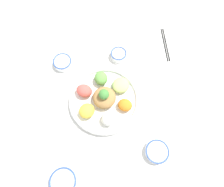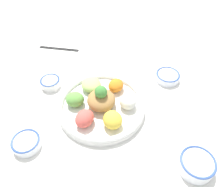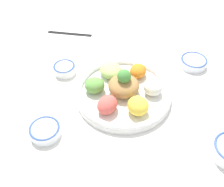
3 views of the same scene
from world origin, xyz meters
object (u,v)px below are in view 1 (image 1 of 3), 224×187
Objects in this scene: salad_platter at (104,99)px; rice_bowl_blue at (64,181)px; sauce_bowl_dark at (119,55)px; chopsticks_pair_near at (165,44)px; rice_bowl_plain at (157,152)px; serving_spoon_main at (57,41)px; sauce_bowl_red at (63,62)px.

salad_platter is 0.38m from rice_bowl_blue.
chopsticks_pair_near is (0.04, 0.26, -0.02)m from sauce_bowl_dark.
rice_bowl_plain is (0.06, 0.39, -0.01)m from rice_bowl_blue.
rice_bowl_blue is at bearing -130.51° from serving_spoon_main.
sauce_bowl_red is (-0.27, -0.11, -0.01)m from salad_platter.
sauce_bowl_dark is at bearing 73.97° from sauce_bowl_red.
sauce_bowl_dark is (-0.43, 0.45, -0.01)m from rice_bowl_blue.
sauce_bowl_dark is at bearing 173.50° from rice_bowl_plain.
salad_platter reaches higher than chopsticks_pair_near.
chopsticks_pair_near is at bearing 145.33° from rice_bowl_plain.
rice_bowl_blue is at bearing -19.12° from sauce_bowl_red.
sauce_bowl_red is 0.54m from chopsticks_pair_near.
rice_bowl_plain reaches higher than chopsticks_pair_near.
rice_bowl_blue reaches higher than sauce_bowl_red.
sauce_bowl_red is at bearing -106.03° from sauce_bowl_dark.
rice_bowl_blue is (0.25, -0.29, -0.00)m from salad_platter.
sauce_bowl_red reaches higher than rice_bowl_plain.
rice_bowl_blue is 0.94× the size of serving_spoon_main.
rice_bowl_plain is at bearing -6.50° from sauce_bowl_dark.
salad_platter is 4.05× the size of sauce_bowl_dark.
sauce_bowl_dark is 0.26m from chopsticks_pair_near.
rice_bowl_blue is 1.07× the size of rice_bowl_plain.
rice_bowl_plain reaches higher than serving_spoon_main.
sauce_bowl_red is at bearing -121.27° from serving_spoon_main.
serving_spoon_main is at bearing 163.38° from rice_bowl_blue.
salad_platter is 0.25m from sauce_bowl_dark.
salad_platter is at bearing -50.43° from chopsticks_pair_near.
sauce_bowl_dark is at bearing 139.15° from salad_platter.
chopsticks_pair_near is at bearing 77.49° from sauce_bowl_red.
salad_platter is 0.42m from serving_spoon_main.
salad_platter is 0.32m from rice_bowl_plain.
sauce_bowl_red reaches higher than serving_spoon_main.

